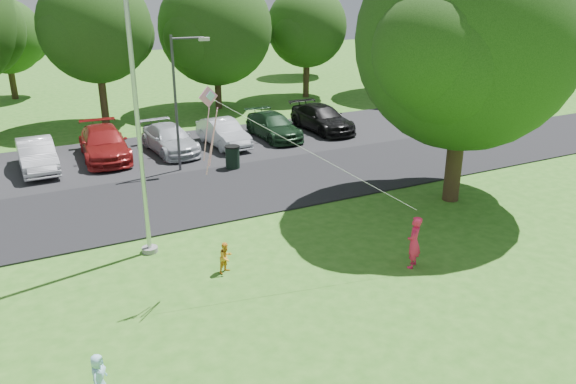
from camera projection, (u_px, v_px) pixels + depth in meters
name	position (u px, v px, depth m)	size (l,w,h in m)	color
ground	(326.00, 300.00, 15.07)	(120.00, 120.00, 0.00)	#316C1C
park_road	(211.00, 193.00, 22.55)	(60.00, 6.00, 0.06)	black
parking_strip	(167.00, 152.00, 27.96)	(42.00, 7.00, 0.06)	black
flagpole	(138.00, 123.00, 16.26)	(0.50, 0.50, 10.00)	#B7BABF
street_lamp	(180.00, 92.00, 24.07)	(1.67, 0.33, 5.94)	#3F3F44
trash_can	(233.00, 157.00, 25.35)	(0.69, 0.69, 1.09)	black
big_tree	(466.00, 44.00, 19.77)	(8.75, 7.96, 10.09)	#332316
tree_row	(145.00, 22.00, 33.90)	(64.35, 11.94, 10.88)	#332316
horizon_trees	(148.00, 32.00, 43.49)	(77.46, 7.20, 7.02)	#332316
parked_cars	(172.00, 137.00, 27.81)	(20.23, 5.29, 1.47)	#B2B7BF
woman	(414.00, 242.00, 16.54)	(0.59, 0.39, 1.62)	#F02053
child_yellow	(226.00, 257.00, 16.34)	(0.46, 0.36, 0.95)	orange
child_blue	(98.00, 375.00, 11.45)	(0.47, 0.31, 0.96)	#A0D7F6
kite	(217.00, 118.00, 14.17)	(5.83, 1.91, 3.76)	pink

